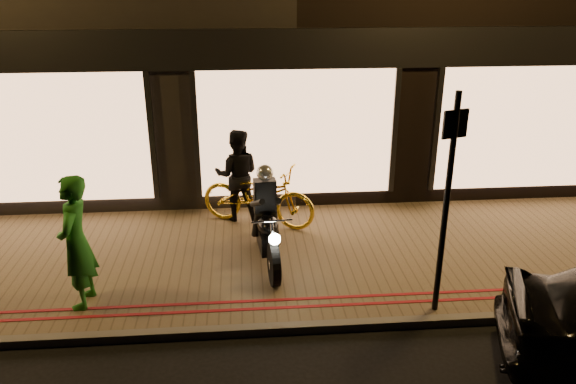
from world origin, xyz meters
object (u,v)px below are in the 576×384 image
object	(u,v)px
sign_post	(447,195)
bicycle_gold	(258,195)
person_green	(76,242)
motorcycle	(267,227)

from	to	relation	value
sign_post	bicycle_gold	world-z (taller)	sign_post
sign_post	person_green	bearing A→B (deg)	173.54
motorcycle	person_green	world-z (taller)	person_green
motorcycle	bicycle_gold	size ratio (longest dim) A/B	0.91
bicycle_gold	person_green	world-z (taller)	person_green
motorcycle	person_green	xyz separation A→B (m)	(-2.59, -0.98, 0.33)
sign_post	person_green	size ratio (longest dim) A/B	1.60
sign_post	person_green	distance (m)	4.90
bicycle_gold	person_green	distance (m)	3.50
motorcycle	sign_post	bearing A→B (deg)	-39.98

